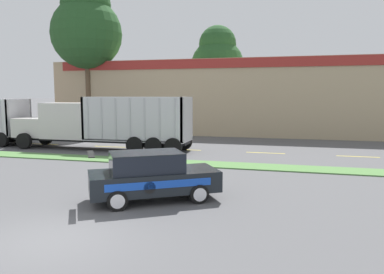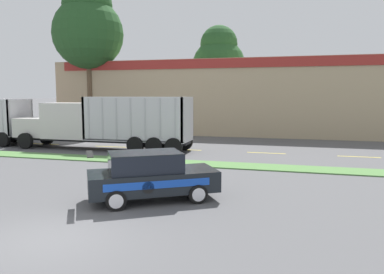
# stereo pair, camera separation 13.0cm
# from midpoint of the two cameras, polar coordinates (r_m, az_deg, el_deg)

# --- Properties ---
(ground_plane) EXTENTS (600.00, 600.00, 0.00)m
(ground_plane) POSITION_cam_midpoint_polar(r_m,az_deg,el_deg) (10.50, -20.78, -14.38)
(ground_plane) COLOR #515154
(grass_verge) EXTENTS (120.00, 1.67, 0.06)m
(grass_verge) POSITION_cam_midpoint_polar(r_m,az_deg,el_deg) (20.07, -2.20, -3.94)
(grass_verge) COLOR #517F42
(grass_verge) RESTS_ON ground_plane
(centre_line_2) EXTENTS (2.40, 0.14, 0.01)m
(centre_line_2) POSITION_cam_midpoint_polar(r_m,az_deg,el_deg) (29.87, -21.75, -1.01)
(centre_line_2) COLOR yellow
(centre_line_2) RESTS_ON ground_plane
(centre_line_3) EXTENTS (2.40, 0.14, 0.01)m
(centre_line_3) POSITION_cam_midpoint_polar(r_m,az_deg,el_deg) (27.00, -12.53, -1.45)
(centre_line_3) COLOR yellow
(centre_line_3) RESTS_ON ground_plane
(centre_line_4) EXTENTS (2.40, 0.14, 0.01)m
(centre_line_4) POSITION_cam_midpoint_polar(r_m,az_deg,el_deg) (24.98, -1.47, -1.93)
(centre_line_4) COLOR yellow
(centre_line_4) RESTS_ON ground_plane
(centre_line_5) EXTENTS (2.40, 0.14, 0.01)m
(centre_line_5) POSITION_cam_midpoint_polar(r_m,az_deg,el_deg) (24.03, 10.99, -2.39)
(centre_line_5) COLOR yellow
(centre_line_5) RESTS_ON ground_plane
(centre_line_6) EXTENTS (2.40, 0.14, 0.01)m
(centre_line_6) POSITION_cam_midpoint_polar(r_m,az_deg,el_deg) (24.26, 23.83, -2.74)
(centre_line_6) COLOR yellow
(centre_line_6) RESTS_ON ground_plane
(dump_truck_lead) EXTENTS (12.46, 2.58, 3.52)m
(dump_truck_lead) POSITION_cam_midpoint_polar(r_m,az_deg,el_deg) (26.19, -15.96, 1.80)
(dump_truck_lead) COLOR black
(dump_truck_lead) RESTS_ON ground_plane
(rally_car) EXTENTS (4.67, 3.86, 1.74)m
(rally_car) POSITION_cam_midpoint_polar(r_m,az_deg,el_deg) (13.09, -6.43, -5.87)
(rally_car) COLOR black
(rally_car) RESTS_ON ground_plane
(store_building_backdrop) EXTENTS (43.35, 12.10, 6.77)m
(store_building_backdrop) POSITION_cam_midpoint_polar(r_m,az_deg,el_deg) (37.89, 13.85, 5.89)
(store_building_backdrop) COLOR tan
(store_building_backdrop) RESTS_ON ground_plane
(tree_behind_centre) EXTENTS (5.11, 5.11, 10.25)m
(tree_behind_centre) POSITION_cam_midpoint_polar(r_m,az_deg,el_deg) (36.85, 3.80, 11.51)
(tree_behind_centre) COLOR brown
(tree_behind_centre) RESTS_ON ground_plane
(tree_behind_right) EXTENTS (6.56, 6.56, 14.22)m
(tree_behind_right) POSITION_cam_midpoint_polar(r_m,az_deg,el_deg) (37.54, -15.89, 15.89)
(tree_behind_right) COLOR brown
(tree_behind_right) RESTS_ON ground_plane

